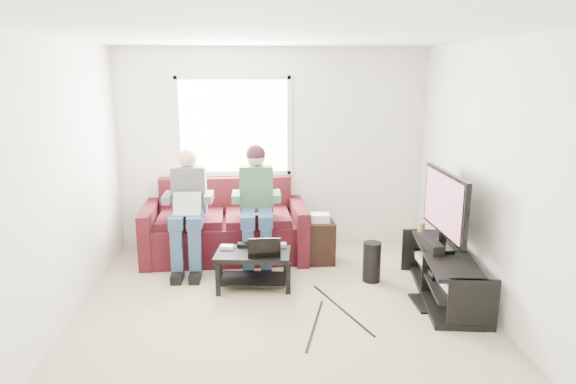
{
  "coord_description": "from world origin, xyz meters",
  "views": [
    {
      "loc": [
        -0.23,
        -4.42,
        2.31
      ],
      "look_at": [
        0.1,
        0.6,
        1.11
      ],
      "focal_mm": 32.0,
      "sensor_mm": 36.0,
      "label": 1
    }
  ],
  "objects": [
    {
      "name": "drink_cup",
      "position": [
        1.65,
        1.06,
        0.56
      ],
      "size": [
        0.08,
        0.08,
        0.12
      ],
      "primitive_type": "cylinder",
      "color": "#A77948",
      "rests_on": "tv_stand"
    },
    {
      "name": "wall_left",
      "position": [
        -2.0,
        0.0,
        1.3
      ],
      "size": [
        0.0,
        4.5,
        4.5
      ],
      "primitive_type": "plane",
      "rotation": [
        1.57,
        0.0,
        1.57
      ],
      "color": "silver",
      "rests_on": "floor"
    },
    {
      "name": "soundbar",
      "position": [
        1.58,
        0.53,
        0.55
      ],
      "size": [
        0.12,
        0.5,
        0.1
      ],
      "primitive_type": "cube",
      "color": "black",
      "rests_on": "tv_stand"
    },
    {
      "name": "sofa",
      "position": [
        -0.62,
        1.82,
        0.34
      ],
      "size": [
        2.05,
        1.04,
        0.95
      ],
      "color": "#4A1219",
      "rests_on": "floor"
    },
    {
      "name": "controller_b",
      "position": [
        -0.37,
        0.99,
        0.42
      ],
      "size": [
        0.15,
        0.11,
        0.04
      ],
      "primitive_type": "cube",
      "rotation": [
        0.0,
        0.0,
        -0.13
      ],
      "color": "black",
      "rests_on": "coffee_table"
    },
    {
      "name": "wall_back",
      "position": [
        0.0,
        2.25,
        1.3
      ],
      "size": [
        4.5,
        0.0,
        4.5
      ],
      "primitive_type": "plane",
      "rotation": [
        1.57,
        0.0,
        0.0
      ],
      "color": "silver",
      "rests_on": "floor"
    },
    {
      "name": "tv",
      "position": [
        1.7,
        0.53,
        0.96
      ],
      "size": [
        0.12,
        1.1,
        0.81
      ],
      "color": "black",
      "rests_on": "tv_stand"
    },
    {
      "name": "console_black",
      "position": [
        1.7,
        0.38,
        0.3
      ],
      "size": [
        0.38,
        0.3,
        0.07
      ],
      "primitive_type": "cube",
      "color": "black",
      "rests_on": "tv_stand"
    },
    {
      "name": "wall_front",
      "position": [
        0.0,
        -2.25,
        1.3
      ],
      "size": [
        4.5,
        0.0,
        4.5
      ],
      "primitive_type": "plane",
      "rotation": [
        -1.57,
        0.0,
        0.0
      ],
      "color": "silver",
      "rests_on": "floor"
    },
    {
      "name": "console_grey",
      "position": [
        1.7,
        0.73,
        0.3
      ],
      "size": [
        0.34,
        0.26,
        0.08
      ],
      "primitive_type": "cube",
      "color": "gray",
      "rests_on": "tv_stand"
    },
    {
      "name": "person_left",
      "position": [
        -1.02,
        1.44,
        0.78
      ],
      "size": [
        0.4,
        0.7,
        1.4
      ],
      "color": "#334E71",
      "rests_on": "sofa"
    },
    {
      "name": "floor",
      "position": [
        0.0,
        0.0,
        0.0
      ],
      "size": [
        4.5,
        4.5,
        0.0
      ],
      "primitive_type": "plane",
      "color": "tan",
      "rests_on": "ground"
    },
    {
      "name": "keyboard_floor",
      "position": [
        1.42,
        0.26,
        0.01
      ],
      "size": [
        0.15,
        0.43,
        0.02
      ],
      "primitive_type": "cube",
      "rotation": [
        0.0,
        0.0,
        0.01
      ],
      "color": "black",
      "rests_on": "floor"
    },
    {
      "name": "wall_right",
      "position": [
        2.0,
        0.0,
        1.3
      ],
      "size": [
        0.0,
        4.5,
        4.5
      ],
      "primitive_type": "plane",
      "rotation": [
        1.57,
        0.0,
        -1.57
      ],
      "color": "silver",
      "rests_on": "floor"
    },
    {
      "name": "console_white",
      "position": [
        1.7,
        0.03,
        0.29
      ],
      "size": [
        0.3,
        0.22,
        0.06
      ],
      "primitive_type": "cube",
      "color": "silver",
      "rests_on": "tv_stand"
    },
    {
      "name": "laptop_silver",
      "position": [
        -1.02,
        1.29,
        0.77
      ],
      "size": [
        0.32,
        0.22,
        0.24
      ],
      "primitive_type": null,
      "rotation": [
        0.0,
        0.0,
        0.0
      ],
      "color": "silver",
      "rests_on": "person_left"
    },
    {
      "name": "tv_stand",
      "position": [
        1.7,
        0.43,
        0.22
      ],
      "size": [
        0.65,
        1.56,
        0.5
      ],
      "color": "black",
      "rests_on": "floor"
    },
    {
      "name": "subwoofer",
      "position": [
        1.05,
        0.88,
        0.23
      ],
      "size": [
        0.2,
        0.2,
        0.45
      ],
      "primitive_type": "cylinder",
      "color": "black",
      "rests_on": "floor"
    },
    {
      "name": "window",
      "position": [
        -0.5,
        2.23,
        1.6
      ],
      "size": [
        1.48,
        0.04,
        1.28
      ],
      "color": "white",
      "rests_on": "wall_back"
    },
    {
      "name": "controller_c",
      "position": [
        0.03,
        0.96,
        0.42
      ],
      "size": [
        0.14,
        0.09,
        0.04
      ],
      "primitive_type": "cube",
      "rotation": [
        0.0,
        0.0,
        0.02
      ],
      "color": "gray",
      "rests_on": "coffee_table"
    },
    {
      "name": "person_right",
      "position": [
        -0.22,
        1.47,
        0.84
      ],
      "size": [
        0.4,
        0.71,
        1.44
      ],
      "color": "#334E71",
      "rests_on": "sofa"
    },
    {
      "name": "laptop_black",
      "position": [
        -0.15,
        0.73,
        0.52
      ],
      "size": [
        0.38,
        0.3,
        0.24
      ],
      "primitive_type": null,
      "rotation": [
        0.0,
        0.0,
        -0.2
      ],
      "color": "black",
      "rests_on": "coffee_table"
    },
    {
      "name": "end_table",
      "position": [
        0.54,
        1.5,
        0.28
      ],
      "size": [
        0.35,
        0.35,
        0.62
      ],
      "color": "black",
      "rests_on": "floor"
    },
    {
      "name": "controller_a",
      "position": [
        -0.55,
        0.93,
        0.42
      ],
      "size": [
        0.15,
        0.11,
        0.04
      ],
      "primitive_type": "cube",
      "rotation": [
        0.0,
        0.0,
        -0.15
      ],
      "color": "silver",
      "rests_on": "coffee_table"
    },
    {
      "name": "coffee_table",
      "position": [
        -0.27,
        0.81,
        0.29
      ],
      "size": [
        0.84,
        0.57,
        0.4
      ],
      "color": "black",
      "rests_on": "floor"
    },
    {
      "name": "ceiling",
      "position": [
        0.0,
        0.0,
        2.6
      ],
      "size": [
        4.5,
        4.5,
        0.0
      ],
      "primitive_type": "plane",
      "rotation": [
        3.14,
        0.0,
        0.0
      ],
      "color": "white",
      "rests_on": "wall_back"
    }
  ]
}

